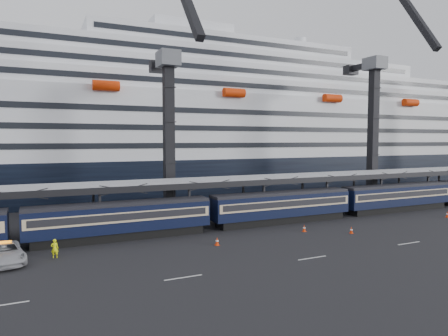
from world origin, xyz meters
The scene contains 12 objects.
ground centered at (0.00, 0.00, 0.00)m, with size 260.00×260.00×0.00m, color black.
train centered at (-4.65, 10.00, 2.20)m, with size 133.05×3.00×4.05m.
canopy centered at (0.00, 14.00, 5.25)m, with size 130.00×6.25×5.53m.
cruise_ship centered at (-1.08, 45.99, 12.34)m, with size 214.09×28.84×34.00m.
crane_dark_near centered at (-20.00, 18.59, 11.93)m, with size 4.50×17.75×35.08m.
crane_dark_mid centered at (15.00, 17.59, 13.36)m, with size 4.50×18.24×39.64m.
pickup_truck centered at (-38.56, 5.83, 0.85)m, with size 2.83×6.13×1.70m, color #9D9EA4.
worker centered at (-34.65, 5.57, 0.86)m, with size 0.62×0.41×1.71m, color #F5FF0D.
traffic_cone_b centered at (-19.89, 3.48, 0.42)m, with size 0.42×0.42×0.84m.
traffic_cone_c centered at (-8.47, 4.74, 0.40)m, with size 0.40×0.40×0.80m.
traffic_cone_d centered at (-4.22, 1.79, 0.38)m, with size 0.39×0.39×0.78m.
traffic_cone_e centered at (14.12, 3.49, 0.43)m, with size 0.43×0.43×0.87m.
Camera 1 is at (-35.62, -32.12, 10.40)m, focal length 32.00 mm.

